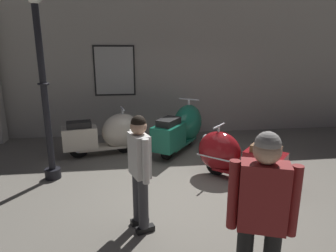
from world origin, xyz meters
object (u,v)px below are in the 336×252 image
(scooter_1, at_px, (182,127))
(scooter_2, at_px, (232,156))
(visitor_0, at_px, (262,213))
(lamppost, at_px, (44,92))
(visitor_1, at_px, (140,166))
(scooter_0, at_px, (109,134))

(scooter_1, distance_m, scooter_2, 1.81)
(scooter_2, distance_m, visitor_0, 2.84)
(lamppost, bearing_deg, scooter_2, -7.61)
(lamppost, relative_size, visitor_0, 1.90)
(visitor_1, bearing_deg, scooter_0, 82.43)
(visitor_1, bearing_deg, lamppost, 112.43)
(scooter_1, relative_size, scooter_2, 1.25)
(scooter_0, relative_size, lamppost, 0.55)
(scooter_2, relative_size, visitor_0, 0.87)
(scooter_0, height_order, visitor_0, visitor_0)
(scooter_2, bearing_deg, visitor_0, 117.13)
(scooter_0, xyz_separation_m, lamppost, (-0.96, -1.13, 1.10))
(scooter_2, height_order, lamppost, lamppost)
(scooter_1, relative_size, lamppost, 0.57)
(scooter_2, bearing_deg, scooter_0, 7.16)
(lamppost, height_order, visitor_1, lamppost)
(visitor_0, bearing_deg, scooter_1, 18.70)
(scooter_2, bearing_deg, visitor_1, 80.12)
(visitor_0, relative_size, visitor_1, 1.10)
(visitor_0, bearing_deg, visitor_1, 55.16)
(scooter_0, xyz_separation_m, visitor_1, (0.57, -2.88, 0.41))
(scooter_1, height_order, visitor_1, visitor_1)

